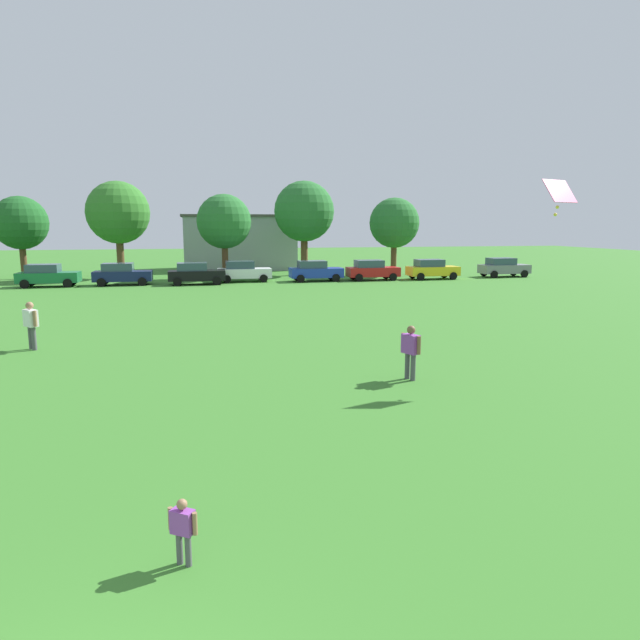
# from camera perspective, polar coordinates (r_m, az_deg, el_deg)

# --- Properties ---
(ground_plane) EXTENTS (160.00, 160.00, 0.00)m
(ground_plane) POSITION_cam_1_polar(r_m,az_deg,el_deg) (34.17, -14.42, 1.62)
(ground_plane) COLOR #387528
(child_kite_flyer) EXTENTS (0.39, 0.32, 0.95)m
(child_kite_flyer) POSITION_cam_1_polar(r_m,az_deg,el_deg) (8.25, -13.68, -19.57)
(child_kite_flyer) COLOR #4C4C51
(child_kite_flyer) RESTS_ON ground
(adult_bystander) EXTENTS (0.48, 0.72, 1.63)m
(adult_bystander) POSITION_cam_1_polar(r_m,az_deg,el_deg) (16.88, 9.14, -2.78)
(adult_bystander) COLOR #4C4C51
(adult_bystander) RESTS_ON ground
(bystander_near_trees) EXTENTS (0.62, 0.70, 1.78)m
(bystander_near_trees) POSITION_cam_1_polar(r_m,az_deg,el_deg) (23.23, -27.17, -0.13)
(bystander_near_trees) COLOR #4C4C51
(bystander_near_trees) RESTS_ON ground
(kite) EXTENTS (1.20, 0.84, 1.09)m
(kite) POSITION_cam_1_polar(r_m,az_deg,el_deg) (18.59, 23.03, 11.70)
(kite) COLOR #F24C8C
(parked_car_green_0) EXTENTS (4.30, 2.02, 1.68)m
(parked_car_green_0) POSITION_cam_1_polar(r_m,az_deg,el_deg) (46.81, -25.82, 4.09)
(parked_car_green_0) COLOR #196B38
(parked_car_green_0) RESTS_ON ground
(parked_car_navy_1) EXTENTS (4.30, 2.02, 1.68)m
(parked_car_navy_1) POSITION_cam_1_polar(r_m,az_deg,el_deg) (45.95, -19.39, 4.42)
(parked_car_navy_1) COLOR #141E4C
(parked_car_navy_1) RESTS_ON ground
(parked_car_black_2) EXTENTS (4.30, 2.02, 1.68)m
(parked_car_black_2) POSITION_cam_1_polar(r_m,az_deg,el_deg) (44.85, -12.44, 4.62)
(parked_car_black_2) COLOR black
(parked_car_black_2) RESTS_ON ground
(parked_car_white_3) EXTENTS (4.30, 2.02, 1.68)m
(parked_car_white_3) POSITION_cam_1_polar(r_m,az_deg,el_deg) (46.35, -7.76, 4.91)
(parked_car_white_3) COLOR white
(parked_car_white_3) RESTS_ON ground
(parked_car_blue_4) EXTENTS (4.30, 2.02, 1.68)m
(parked_car_blue_4) POSITION_cam_1_polar(r_m,az_deg,el_deg) (46.36, -0.50, 5.00)
(parked_car_blue_4) COLOR #1E38AD
(parked_car_blue_4) RESTS_ON ground
(parked_car_red_5) EXTENTS (4.30, 2.02, 1.68)m
(parked_car_red_5) POSITION_cam_1_polar(r_m,az_deg,el_deg) (47.41, 5.27, 5.06)
(parked_car_red_5) COLOR red
(parked_car_red_5) RESTS_ON ground
(parked_car_yellow_6) EXTENTS (4.30, 2.02, 1.68)m
(parked_car_yellow_6) POSITION_cam_1_polar(r_m,az_deg,el_deg) (49.07, 11.24, 5.07)
(parked_car_yellow_6) COLOR yellow
(parked_car_yellow_6) RESTS_ON ground
(parked_car_gray_7) EXTENTS (4.30, 2.02, 1.68)m
(parked_car_gray_7) POSITION_cam_1_polar(r_m,az_deg,el_deg) (52.89, 18.03, 5.09)
(parked_car_gray_7) COLOR slate
(parked_car_gray_7) RESTS_ON ground
(tree_far_left) EXTENTS (4.48, 4.48, 6.98)m
(tree_far_left) POSITION_cam_1_polar(r_m,az_deg,el_deg) (54.41, -28.01, 8.63)
(tree_far_left) COLOR brown
(tree_far_left) RESTS_ON ground
(tree_left) EXTENTS (5.30, 5.30, 8.26)m
(tree_left) POSITION_cam_1_polar(r_m,az_deg,el_deg) (51.92, -19.73, 10.15)
(tree_left) COLOR brown
(tree_left) RESTS_ON ground
(tree_center) EXTENTS (4.59, 4.59, 7.15)m
(tree_center) POSITION_cam_1_polar(r_m,az_deg,el_deg) (49.03, -9.66, 9.75)
(tree_center) COLOR brown
(tree_center) RESTS_ON ground
(tree_right) EXTENTS (5.46, 5.46, 8.51)m
(tree_right) POSITION_cam_1_polar(r_m,az_deg,el_deg) (52.16, -1.62, 10.87)
(tree_right) COLOR brown
(tree_right) RESTS_ON ground
(tree_far_right) EXTENTS (4.49, 4.49, 6.99)m
(tree_far_right) POSITION_cam_1_polar(r_m,az_deg,el_deg) (51.96, 7.52, 9.67)
(tree_far_right) COLOR brown
(tree_far_right) RESTS_ON ground
(house_left) EXTENTS (11.60, 7.33, 5.59)m
(house_left) POSITION_cam_1_polar(r_m,az_deg,el_deg) (59.96, -8.17, 7.80)
(house_left) COLOR #9999A3
(house_left) RESTS_ON ground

